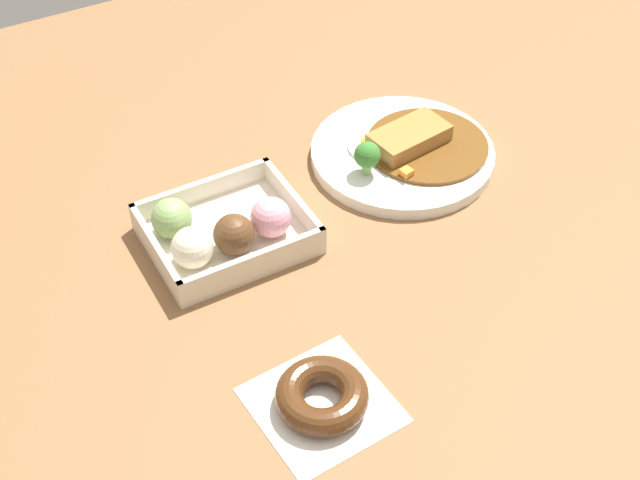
% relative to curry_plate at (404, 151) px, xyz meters
% --- Properties ---
extents(ground_plane, '(1.60, 1.60, 0.00)m').
position_rel_curry_plate_xyz_m(ground_plane, '(-0.11, -0.16, -0.01)').
color(ground_plane, brown).
extents(curry_plate, '(0.26, 0.26, 0.07)m').
position_rel_curry_plate_xyz_m(curry_plate, '(0.00, 0.00, 0.00)').
color(curry_plate, white).
rests_on(curry_plate, ground_plane).
extents(donut_box, '(0.20, 0.17, 0.07)m').
position_rel_curry_plate_xyz_m(donut_box, '(-0.30, -0.04, 0.01)').
color(donut_box, beige).
rests_on(donut_box, ground_plane).
extents(chocolate_ring_donut, '(0.15, 0.15, 0.03)m').
position_rel_curry_plate_xyz_m(chocolate_ring_donut, '(-0.31, -0.32, 0.00)').
color(chocolate_ring_donut, white).
rests_on(chocolate_ring_donut, ground_plane).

